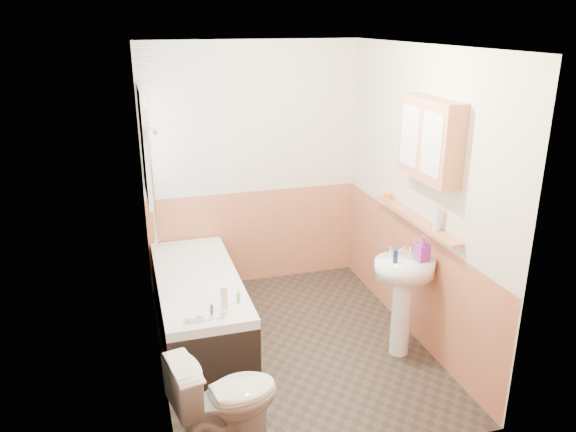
{
  "coord_description": "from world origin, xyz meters",
  "views": [
    {
      "loc": [
        -1.23,
        -4.02,
        2.69
      ],
      "look_at": [
        0.0,
        0.15,
        1.15
      ],
      "focal_mm": 35.0,
      "sensor_mm": 36.0,
      "label": 1
    }
  ],
  "objects_px": {
    "toilet": "(226,400)",
    "medicine_cabinet": "(430,140)",
    "sink": "(403,287)",
    "bathtub": "(199,303)",
    "pine_shelf": "(415,218)"
  },
  "relations": [
    {
      "from": "sink",
      "to": "pine_shelf",
      "type": "relative_size",
      "value": 0.75
    },
    {
      "from": "toilet",
      "to": "medicine_cabinet",
      "type": "bearing_deg",
      "value": -78.94
    },
    {
      "from": "pine_shelf",
      "to": "toilet",
      "type": "bearing_deg",
      "value": -152.99
    },
    {
      "from": "toilet",
      "to": "sink",
      "type": "bearing_deg",
      "value": -78.81
    },
    {
      "from": "bathtub",
      "to": "sink",
      "type": "height_order",
      "value": "sink"
    },
    {
      "from": "bathtub",
      "to": "toilet",
      "type": "bearing_deg",
      "value": -91.16
    },
    {
      "from": "pine_shelf",
      "to": "bathtub",
      "type": "bearing_deg",
      "value": 162.41
    },
    {
      "from": "bathtub",
      "to": "toilet",
      "type": "distance_m",
      "value": 1.48
    },
    {
      "from": "pine_shelf",
      "to": "medicine_cabinet",
      "type": "bearing_deg",
      "value": -98.69
    },
    {
      "from": "sink",
      "to": "medicine_cabinet",
      "type": "bearing_deg",
      "value": 13.13
    },
    {
      "from": "toilet",
      "to": "medicine_cabinet",
      "type": "relative_size",
      "value": 1.03
    },
    {
      "from": "toilet",
      "to": "sink",
      "type": "relative_size",
      "value": 0.74
    },
    {
      "from": "toilet",
      "to": "sink",
      "type": "distance_m",
      "value": 1.75
    },
    {
      "from": "bathtub",
      "to": "pine_shelf",
      "type": "relative_size",
      "value": 1.37
    },
    {
      "from": "medicine_cabinet",
      "to": "toilet",
      "type": "bearing_deg",
      "value": -157.46
    }
  ]
}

